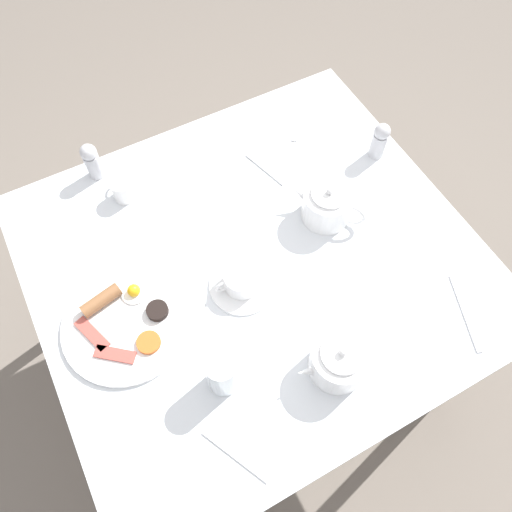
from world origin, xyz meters
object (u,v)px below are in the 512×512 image
at_px(pepper_grinder, 92,160).
at_px(fork_spare, 299,120).
at_px(breakfast_plate, 125,321).
at_px(salt_grinder, 380,140).
at_px(teacup_with_saucer_left, 242,281).
at_px(spoon_for_tea, 265,169).
at_px(creamer_jug, 123,189).
at_px(knife_by_plate, 465,312).
at_px(fork_by_plate, 236,455).
at_px(teapot_near, 328,205).
at_px(teapot_far, 340,360).
at_px(water_glass_tall, 222,373).

distance_m(pepper_grinder, fork_spare, 0.59).
bearing_deg(breakfast_plate, salt_grinder, -79.77).
distance_m(teacup_with_saucer_left, pepper_grinder, 0.52).
height_order(salt_grinder, spoon_for_tea, salt_grinder).
bearing_deg(creamer_jug, knife_by_plate, -140.03).
bearing_deg(fork_spare, fork_by_plate, 141.47).
bearing_deg(teapot_near, knife_by_plate, 163.51).
relative_size(teapot_near, fork_spare, 1.29).
height_order(teapot_near, creamer_jug, teapot_near).
distance_m(breakfast_plate, teapot_far, 0.49).
bearing_deg(fork_spare, teapot_near, 161.11).
bearing_deg(teacup_with_saucer_left, creamer_jug, 21.77).
height_order(creamer_jug, salt_grinder, salt_grinder).
relative_size(water_glass_tall, creamer_jug, 1.49).
bearing_deg(creamer_jug, fork_by_plate, 177.15).
distance_m(teapot_near, salt_grinder, 0.26).
xyz_separation_m(teapot_near, fork_spare, (0.32, -0.11, -0.04)).
height_order(breakfast_plate, creamer_jug, creamer_jug).
relative_size(teapot_near, teapot_far, 0.85).
distance_m(creamer_jug, knife_by_plate, 0.90).
height_order(water_glass_tall, salt_grinder, water_glass_tall).
height_order(breakfast_plate, knife_by_plate, breakfast_plate).
height_order(knife_by_plate, spoon_for_tea, same).
relative_size(creamer_jug, fork_spare, 0.61).
bearing_deg(pepper_grinder, creamer_jug, -158.90).
height_order(teapot_far, pepper_grinder, same).
bearing_deg(teapot_far, teacup_with_saucer_left, -63.10).
height_order(teacup_with_saucer_left, pepper_grinder, pepper_grinder).
xyz_separation_m(teacup_with_saucer_left, fork_by_plate, (-0.33, 0.19, -0.02)).
bearing_deg(breakfast_plate, creamer_jug, -20.60).
relative_size(teapot_near, water_glass_tall, 1.42).
bearing_deg(teapot_far, knife_by_plate, -177.26).
xyz_separation_m(breakfast_plate, fork_by_plate, (-0.37, -0.09, -0.01)).
height_order(salt_grinder, fork_by_plate, salt_grinder).
xyz_separation_m(teapot_near, knife_by_plate, (-0.39, -0.14, -0.04)).
distance_m(teacup_with_saucer_left, creamer_jug, 0.41).
xyz_separation_m(water_glass_tall, pepper_grinder, (0.67, 0.05, -0.00)).
bearing_deg(salt_grinder, teapot_far, 137.34).
xyz_separation_m(teapot_far, fork_spare, (0.67, -0.30, -0.04)).
bearing_deg(fork_spare, pepper_grinder, 81.45).
distance_m(teapot_near, fork_by_plate, 0.63).
bearing_deg(salt_grinder, pepper_grinder, 67.10).
height_order(water_glass_tall, spoon_for_tea, water_glass_tall).
height_order(teapot_far, teacup_with_saucer_left, teapot_far).
distance_m(teapot_near, fork_spare, 0.34).
distance_m(teapot_far, salt_grinder, 0.63).
distance_m(teapot_near, water_glass_tall, 0.50).
xyz_separation_m(breakfast_plate, teapot_near, (0.04, -0.56, 0.04)).
bearing_deg(knife_by_plate, fork_spare, 2.64).
relative_size(teacup_with_saucer_left, creamer_jug, 1.95).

